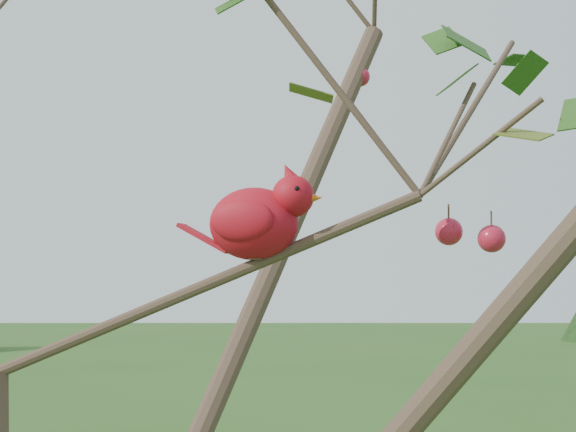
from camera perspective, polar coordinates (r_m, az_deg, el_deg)
The scene contains 3 objects.
crabapple_tree at distance 1.19m, azimuth -16.63°, elevation -2.14°, with size 2.35×2.05×2.95m.
cardinal at distance 1.24m, azimuth -1.91°, elevation -0.25°, with size 0.21×0.13×0.15m.
distant_trees at distance 25.95m, azimuth -2.59°, elevation -5.01°, with size 42.71×11.99×3.75m.
Camera 1 is at (0.36, -1.17, 2.09)m, focal length 55.00 mm.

